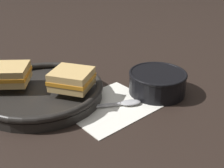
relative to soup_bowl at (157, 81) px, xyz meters
The scene contains 7 objects.
ground_plane 0.16m from the soup_bowl, 140.84° to the left, with size 4.00×4.00×0.00m, color black.
napkin 0.16m from the soup_bowl, 166.82° to the left, with size 0.22×0.19×0.00m.
soup_bowl is the anchor object (origin of this frame).
spoon 0.13m from the soup_bowl, behind, with size 0.15×0.10×0.01m.
skillet 0.32m from the soup_bowl, 142.38° to the left, with size 0.34×0.42×0.04m.
sandwich_near_left 0.40m from the soup_bowl, 139.11° to the left, with size 0.14×0.13×0.05m.
sandwich_near_right 0.23m from the soup_bowl, 148.32° to the left, with size 0.13×0.13×0.05m.
Camera 1 is at (-0.45, -0.51, 0.37)m, focal length 45.00 mm.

